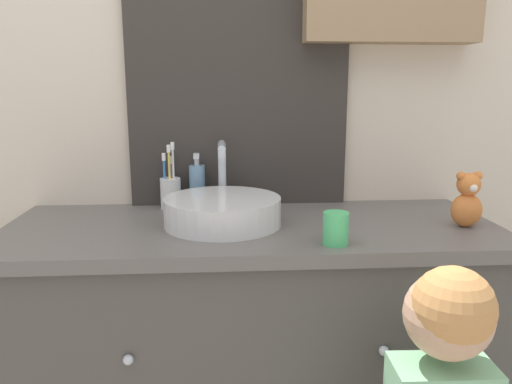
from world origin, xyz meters
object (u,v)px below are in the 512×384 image
Objects in this scene: soap_dispenser at (197,185)px; drinking_cup at (336,228)px; toothbrush_holder at (171,191)px; sink_basin at (223,209)px; teddy_bear at (467,201)px.

soap_dispenser is 2.15× the size of drinking_cup.
toothbrush_holder is 0.08m from soap_dispenser.
soap_dispenser is at bearing 111.59° from sink_basin.
toothbrush_holder reaches higher than drinking_cup.
sink_basin reaches higher than teddy_bear.
toothbrush_holder is at bearing -173.34° from soap_dispenser.
toothbrush_holder is at bearing 162.43° from teddy_bear.
sink_basin is at bearing -68.41° from soap_dispenser.
toothbrush_holder is at bearing 130.12° from sink_basin.
soap_dispenser is 0.52m from drinking_cup.
sink_basin is 1.80× the size of toothbrush_holder.
soap_dispenser is 1.13× the size of teddy_bear.
drinking_cup is (0.42, -0.38, -0.02)m from toothbrush_holder.
teddy_bear reaches higher than drinking_cup.
toothbrush_holder is 2.59× the size of drinking_cup.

